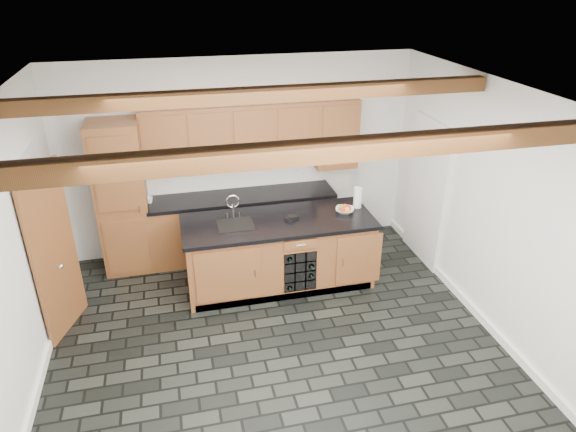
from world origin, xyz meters
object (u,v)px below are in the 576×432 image
island (279,252)px  kitchen_scale (292,218)px  fruit_bowl (345,210)px  paper_towel (358,198)px

island → kitchen_scale: size_ratio=12.64×
fruit_bowl → paper_towel: paper_towel is taller
island → kitchen_scale: 0.52m
kitchen_scale → paper_towel: 0.97m
island → fruit_bowl: size_ratio=10.31×
island → paper_towel: paper_towel is taller
island → fruit_bowl: (0.90, 0.04, 0.49)m
island → paper_towel: (1.11, 0.15, 0.60)m
island → kitchen_scale: bearing=-3.0°
paper_towel → kitchen_scale: bearing=-170.2°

